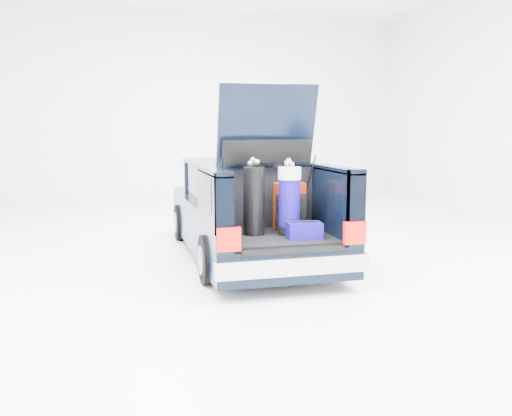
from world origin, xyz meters
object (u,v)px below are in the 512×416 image
object	(u,v)px
car	(246,211)
blue_duffel	(304,230)
black_golf_bag	(254,200)
red_suitcase	(289,206)
blue_golf_bag	(289,200)

from	to	relation	value
car	blue_duffel	size ratio (longest dim) A/B	10.62
car	blue_duffel	xyz separation A→B (m)	(0.27, -1.85, 0.03)
black_golf_bag	car	bearing A→B (deg)	83.61
car	red_suitcase	size ratio (longest dim) A/B	7.21
blue_duffel	blue_golf_bag	bearing A→B (deg)	114.81
red_suitcase	blue_golf_bag	bearing A→B (deg)	-102.13
car	blue_duffel	world-z (taller)	car
black_golf_bag	blue_duffel	size ratio (longest dim) A/B	2.16
car	black_golf_bag	size ratio (longest dim) A/B	4.92
black_golf_bag	blue_duffel	world-z (taller)	black_golf_bag
car	red_suitcase	distance (m)	1.30
red_suitcase	blue_golf_bag	world-z (taller)	blue_golf_bag
red_suitcase	black_golf_bag	xyz separation A→B (m)	(-0.54, -0.22, 0.12)
car	red_suitcase	world-z (taller)	car
blue_golf_bag	blue_duffel	distance (m)	0.46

